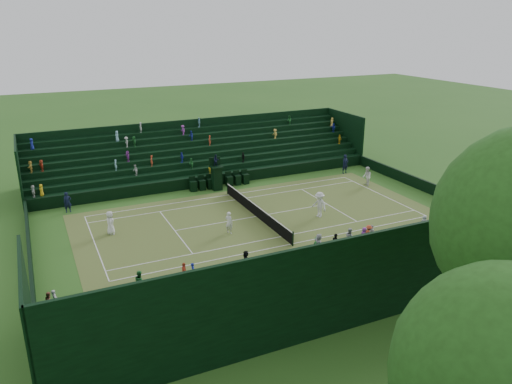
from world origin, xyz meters
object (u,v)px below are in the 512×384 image
(tennis_net, at_px, (256,210))
(player_near_east, at_px, (229,223))
(player_far_west, at_px, (367,176))
(umpire_chair, at_px, (216,175))
(player_far_east, at_px, (319,205))
(player_near_west, at_px, (110,223))

(tennis_net, height_order, player_near_east, player_near_east)
(player_near_east, xyz_separation_m, player_far_west, (-4.59, 15.26, 0.07))
(player_near_east, bearing_deg, umpire_chair, -48.04)
(tennis_net, distance_m, player_far_west, 12.49)
(player_near_east, relative_size, player_far_east, 0.82)
(umpire_chair, xyz_separation_m, player_far_west, (4.74, 12.65, -0.48))
(tennis_net, distance_m, player_near_west, 10.68)
(player_far_west, bearing_deg, tennis_net, -53.92)
(player_far_east, bearing_deg, player_far_west, 103.84)
(tennis_net, height_order, umpire_chair, umpire_chair)
(player_near_east, bearing_deg, tennis_net, -88.53)
(player_near_west, height_order, player_far_east, player_far_east)
(tennis_net, xyz_separation_m, player_near_west, (-1.36, -10.59, 0.32))
(player_near_west, relative_size, player_far_east, 0.85)
(player_far_west, bearing_deg, player_near_east, -48.96)
(player_far_west, bearing_deg, player_far_east, -35.44)
(player_near_west, xyz_separation_m, player_far_west, (-1.19, 22.81, 0.04))
(player_far_west, bearing_deg, player_near_west, -62.72)
(tennis_net, bearing_deg, player_near_east, -56.11)
(tennis_net, relative_size, player_far_east, 5.86)
(umpire_chair, relative_size, player_near_west, 1.88)
(player_near_west, relative_size, player_far_west, 0.96)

